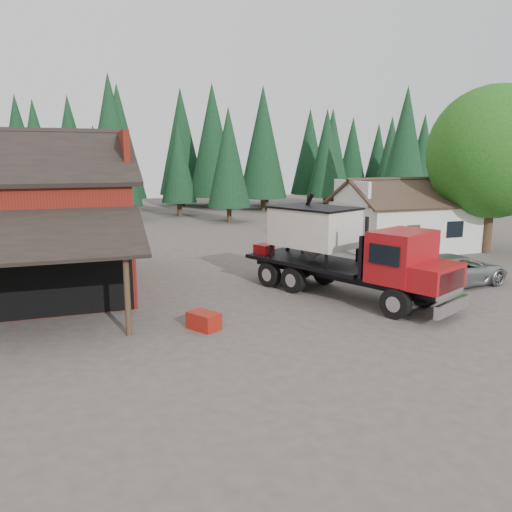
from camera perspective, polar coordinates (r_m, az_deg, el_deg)
name	(u,v)px	position (r m, az deg, el deg)	size (l,w,h in m)	color
ground	(306,337)	(17.01, 5.79, -9.15)	(120.00, 120.00, 0.00)	#4E433D
farmhouse	(404,223)	(34.09, 16.57, 3.61)	(8.60, 6.42, 4.65)	silver
deciduous_tree	(494,157)	(34.10, 25.58, 10.15)	(8.00, 8.00, 10.20)	#382619
conifer_backdrop	(148,211)	(57.14, -12.27, 5.03)	(76.00, 16.00, 16.00)	black
near_pine_b	(229,157)	(46.23, -3.15, 11.18)	(3.96, 3.96, 10.40)	#382619
near_pine_c	(405,147)	(49.65, 16.67, 11.90)	(4.84, 4.84, 12.40)	#382619
near_pine_d	(111,141)	(48.53, -16.24, 12.54)	(5.28, 5.28, 13.40)	#382619
feed_truck	(344,250)	(21.53, 10.04, 0.70)	(6.39, 9.82, 4.35)	black
silver_car	(456,270)	(25.16, 21.87, -1.46)	(2.43, 5.27, 1.46)	#A0A4A8
equip_box	(204,321)	(17.64, -5.99, -7.36)	(0.70, 1.10, 0.60)	maroon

